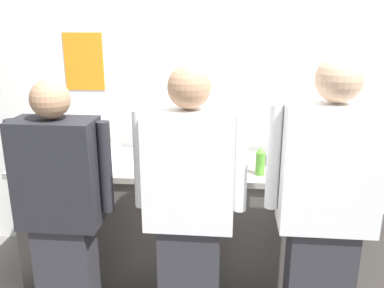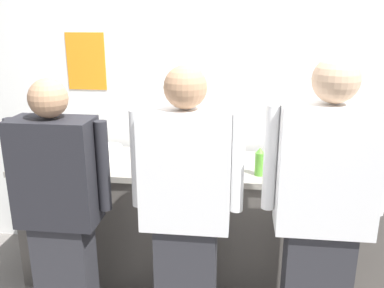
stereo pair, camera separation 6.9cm
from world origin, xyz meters
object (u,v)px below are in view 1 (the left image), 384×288
chef_near_left (62,212)px  plate_stack_front (107,152)px  chef_far_right (325,213)px  plate_stack_rear (190,163)px  ramekin_green_sauce (217,162)px  mixing_bowl_steel (291,154)px  chef_center (189,211)px  squeeze_bottle_primary (148,158)px  ramekin_orange_sauce (66,163)px  squeeze_bottle_secondary (260,161)px  chefs_knife (63,156)px  sheet_tray (353,167)px

chef_near_left → plate_stack_front: bearing=87.9°
chef_far_right → plate_stack_rear: chef_far_right is taller
plate_stack_rear → ramekin_green_sauce: (0.18, 0.05, -0.00)m
chef_near_left → mixing_bowl_steel: 1.56m
plate_stack_front → plate_stack_rear: bearing=-14.7°
chef_center → plate_stack_front: bearing=130.9°
plate_stack_front → chef_center: bearing=-49.1°
plate_stack_front → squeeze_bottle_primary: (0.36, -0.26, 0.05)m
squeeze_bottle_primary → chef_center: bearing=-58.2°
plate_stack_front → ramekin_orange_sauce: 0.33m
chef_far_right → ramekin_green_sauce: 0.91m
ramekin_orange_sauce → plate_stack_rear: bearing=5.6°
plate_stack_front → squeeze_bottle_secondary: bearing=-13.6°
chef_far_right → plate_stack_front: 1.62m
ramekin_orange_sauce → chefs_knife: 0.24m
chef_center → squeeze_bottle_primary: size_ratio=9.06×
ramekin_green_sauce → chef_far_right: bearing=-49.7°
plate_stack_rear → mixing_bowl_steel: (0.70, 0.14, 0.04)m
chef_near_left → chefs_knife: 0.81m
plate_stack_front → mixing_bowl_steel: mixing_bowl_steel is taller
chef_near_left → squeeze_bottle_secondary: size_ratio=8.41×
chef_center → chef_near_left: bearing=179.1°
chef_far_right → squeeze_bottle_primary: size_ratio=9.35×
chef_far_right → chefs_knife: size_ratio=6.22×
chef_far_right → squeeze_bottle_primary: (-1.04, 0.55, 0.08)m
plate_stack_rear → squeeze_bottle_secondary: size_ratio=1.21×
mixing_bowl_steel → squeeze_bottle_primary: bearing=-166.5°
plate_stack_front → squeeze_bottle_secondary: (1.10, -0.27, 0.05)m
chefs_knife → plate_stack_front: bearing=6.4°
chef_near_left → ramekin_orange_sauce: (-0.19, 0.54, 0.09)m
squeeze_bottle_secondary → plate_stack_rear: bearing=167.8°
mixing_bowl_steel → squeeze_bottle_secondary: size_ratio=1.83×
chef_center → ramekin_green_sauce: chef_center is taller
mixing_bowl_steel → sheet_tray: bearing=-10.6°
plate_stack_rear → sheet_tray: bearing=3.3°
plate_stack_front → squeeze_bottle_primary: squeeze_bottle_primary is taller
chefs_knife → ramekin_green_sauce: bearing=-4.0°
chef_far_right → ramekin_orange_sauce: bearing=160.9°
sheet_tray → ramekin_orange_sauce: size_ratio=4.70×
sheet_tray → squeeze_bottle_secondary: squeeze_bottle_secondary is taller
squeeze_bottle_secondary → ramekin_orange_sauce: 1.32m
sheet_tray → ramekin_green_sauce: bearing=-179.1°
mixing_bowl_steel → squeeze_bottle_secondary: bearing=-133.8°
mixing_bowl_steel → squeeze_bottle_secondary: squeeze_bottle_secondary is taller
chef_far_right → ramekin_green_sauce: chef_far_right is taller
chef_near_left → squeeze_bottle_secondary: 1.25m
plate_stack_front → squeeze_bottle_secondary: 1.13m
chef_near_left → ramekin_orange_sauce: size_ratio=17.28×
plate_stack_rear → squeeze_bottle_primary: (-0.27, -0.09, 0.06)m
chefs_knife → sheet_tray: bearing=-1.8°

